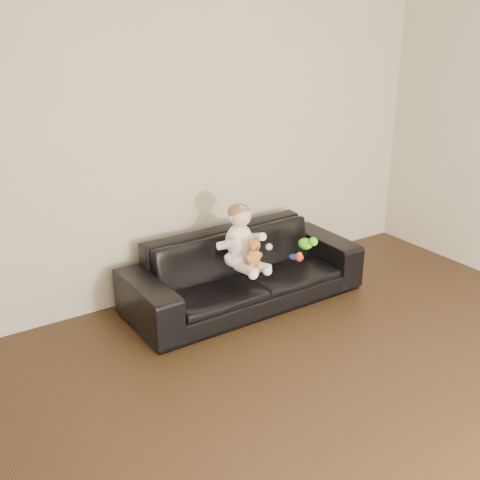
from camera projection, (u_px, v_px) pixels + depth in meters
wall_back at (169, 138)px, 4.65m from camera, size 5.00×0.00×5.00m
sofa at (244, 270)px, 4.82m from camera, size 1.94×0.77×0.56m
baby at (241, 240)px, 4.58m from camera, size 0.38×0.45×0.50m
teddy_bear at (253, 253)px, 4.48m from camera, size 0.15×0.15×0.22m
toy_green at (305, 244)px, 4.98m from camera, size 0.14×0.16×0.09m
toy_rattle at (299, 257)px, 4.75m from camera, size 0.09×0.09×0.07m
toy_blue_disc at (295, 257)px, 4.82m from camera, size 0.10×0.10×0.01m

